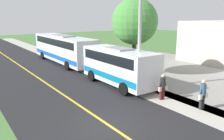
{
  "coord_description": "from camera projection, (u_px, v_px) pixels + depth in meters",
  "views": [
    {
      "loc": [
        5.86,
        8.7,
        5.23
      ],
      "look_at": [
        -3.5,
        -4.72,
        1.4
      ],
      "focal_mm": 37.43,
      "sensor_mm": 36.0,
      "label": 1
    }
  ],
  "objects": [
    {
      "name": "ground_plane",
      "position": [
        108.0,
        125.0,
        11.41
      ],
      "size": [
        120.0,
        120.0,
        0.0
      ],
      "primitive_type": "plane",
      "color": "#477238"
    },
    {
      "name": "road_surface",
      "position": [
        108.0,
        125.0,
        11.41
      ],
      "size": [
        8.0,
        100.0,
        0.01
      ],
      "primitive_type": "cube",
      "color": "black",
      "rests_on": "ground"
    },
    {
      "name": "sidewalk",
      "position": [
        179.0,
        103.0,
        14.3
      ],
      "size": [
        2.4,
        100.0,
        0.01
      ],
      "primitive_type": "cube",
      "color": "#B2ADA3",
      "rests_on": "ground"
    },
    {
      "name": "road_centre_line",
      "position": [
        108.0,
        125.0,
        11.41
      ],
      "size": [
        0.16,
        100.0,
        0.0
      ],
      "primitive_type": "cube",
      "color": "gold",
      "rests_on": "ground"
    },
    {
      "name": "shuttle_bus_front",
      "position": [
        119.0,
        65.0,
        17.66
      ],
      "size": [
        2.55,
        7.04,
        2.88
      ],
      "color": "white",
      "rests_on": "ground"
    },
    {
      "name": "transit_bus_rear",
      "position": [
        64.0,
        48.0,
        26.08
      ],
      "size": [
        2.73,
        11.76,
        3.11
      ],
      "color": "silver",
      "rests_on": "ground"
    },
    {
      "name": "pedestrian_with_bags",
      "position": [
        203.0,
        93.0,
        13.18
      ],
      "size": [
        0.72,
        0.34,
        1.74
      ],
      "color": "#262628",
      "rests_on": "ground"
    },
    {
      "name": "pedestrian_waiting",
      "position": [
        162.0,
        86.0,
        14.71
      ],
      "size": [
        0.72,
        0.34,
        1.66
      ],
      "color": "#4C1919",
      "rests_on": "ground"
    },
    {
      "name": "street_light_pole",
      "position": [
        139.0,
        22.0,
        15.85
      ],
      "size": [
        1.97,
        0.24,
        8.82
      ],
      "color": "#9E9EA3",
      "rests_on": "ground"
    },
    {
      "name": "tree_curbside",
      "position": [
        135.0,
        22.0,
        19.98
      ],
      "size": [
        3.98,
        3.98,
        6.71
      ],
      "color": "#4C3826",
      "rests_on": "ground"
    }
  ]
}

